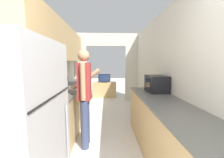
{
  "coord_description": "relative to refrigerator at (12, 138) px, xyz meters",
  "views": [
    {
      "loc": [
        -0.0,
        -0.5,
        1.45
      ],
      "look_at": [
        0.14,
        2.87,
        1.04
      ],
      "focal_mm": 22.0,
      "sensor_mm": 36.0,
      "label": 1
    }
  ],
  "objects": [
    {
      "name": "wall_right",
      "position": [
        2.0,
        1.07,
        0.43
      ],
      "size": [
        0.06,
        6.99,
        2.5
      ],
      "color": "silver",
      "rests_on": "ground_plane"
    },
    {
      "name": "counter_left",
      "position": [
        -0.07,
        1.89,
        -0.37
      ],
      "size": [
        0.62,
        3.28,
        0.88
      ],
      "color": "tan",
      "rests_on": "ground_plane"
    },
    {
      "name": "wall_left",
      "position": [
        -0.32,
        1.51,
        0.72
      ],
      "size": [
        0.38,
        6.99,
        2.5
      ],
      "color": "silver",
      "rests_on": "ground_plane"
    },
    {
      "name": "television",
      "position": [
        0.72,
        4.55,
        -0.03
      ],
      "size": [
        0.5,
        0.16,
        0.35
      ],
      "color": "black",
      "rests_on": "tv_cabinet"
    },
    {
      "name": "counter_right",
      "position": [
        1.67,
        0.78,
        -0.38
      ],
      "size": [
        0.62,
        2.34,
        0.88
      ],
      "color": "tan",
      "rests_on": "ground_plane"
    },
    {
      "name": "range_oven",
      "position": [
        -0.06,
        2.62,
        -0.37
      ],
      "size": [
        0.66,
        0.75,
        1.02
      ],
      "color": "black",
      "rests_on": "ground_plane"
    },
    {
      "name": "person",
      "position": [
        0.43,
        1.16,
        0.07
      ],
      "size": [
        0.53,
        0.37,
        1.66
      ],
      "rotation": [
        0.0,
        0.0,
        1.57
      ],
      "color": "#384266",
      "rests_on": "ground_plane"
    },
    {
      "name": "tv_cabinet",
      "position": [
        0.72,
        4.59,
        -0.51
      ],
      "size": [
        0.97,
        0.42,
        0.62
      ],
      "color": "tan",
      "rests_on": "ground_plane"
    },
    {
      "name": "microwave",
      "position": [
        1.77,
        1.47,
        0.22
      ],
      "size": [
        0.36,
        0.46,
        0.32
      ],
      "color": "black",
      "rests_on": "counter_right"
    },
    {
      "name": "refrigerator",
      "position": [
        0.0,
        0.0,
        0.0
      ],
      "size": [
        0.77,
        0.81,
        1.64
      ],
      "color": "#B7B7BC",
      "rests_on": "ground_plane"
    },
    {
      "name": "wall_far_with_doorway",
      "position": [
        0.8,
        3.99,
        0.6
      ],
      "size": [
        2.74,
        0.06,
        2.5
      ],
      "color": "silver",
      "rests_on": "ground_plane"
    }
  ]
}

